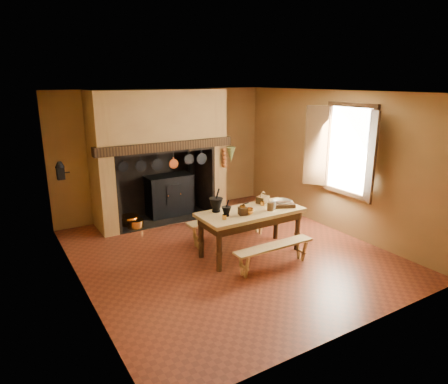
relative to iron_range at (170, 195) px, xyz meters
The scene contains 28 objects.
floor 2.50m from the iron_range, 89.02° to the right, with size 5.50×5.50×0.00m, color maroon.
ceiling 3.37m from the iron_range, 89.02° to the right, with size 5.50×5.50×0.00m, color silver.
back_wall 0.97m from the iron_range, 82.10° to the left, with size 5.00×0.02×2.80m, color olive.
wall_left 3.59m from the iron_range, 135.12° to the right, with size 0.02×5.50×2.80m, color olive.
wall_right 3.65m from the iron_range, 43.91° to the right, with size 0.02×5.50×2.80m, color olive.
wall_front 5.28m from the iron_range, 89.54° to the right, with size 5.00×0.02×2.80m, color olive.
chimney_breast 1.36m from the iron_range, 151.95° to the right, with size 2.95×0.96×2.80m.
iron_range is the anchor object (origin of this frame).
hearth_pans 1.10m from the iron_range, 167.25° to the right, with size 0.51×0.62×0.20m.
hanging_pans 1.12m from the iron_range, 115.02° to the right, with size 1.92×0.29×0.27m.
onion_string 1.49m from the iron_range, 32.25° to the right, with size 0.12×0.10×0.46m, color #AB491F, non-canonical shape.
herb_bunch 1.65m from the iron_range, 28.28° to the right, with size 0.20×0.20×0.35m, color #525E2C.
window 3.91m from the iron_range, 49.98° to the right, with size 0.39×1.75×1.76m.
wall_coffee_mill 2.74m from the iron_range, 159.32° to the right, with size 0.23×0.16×0.31m.
work_table 2.69m from the iron_range, 82.11° to the right, with size 1.85×0.82×0.80m.
bench_front 3.36m from the iron_range, 83.69° to the right, with size 1.45×0.25×0.41m.
bench_back 2.00m from the iron_range, 79.37° to the right, with size 1.71×0.30×0.48m.
mortar_large 2.45m from the iron_range, 94.16° to the right, with size 0.24×0.24×0.41m.
mortar_small 2.72m from the iron_range, 93.00° to the right, with size 0.16×0.16×0.28m.
coffee_grinder 2.80m from the iron_range, 87.32° to the right, with size 0.19×0.16×0.21m.
brass_mug_a 2.84m from the iron_range, 95.22° to the right, with size 0.07×0.07×0.08m, color orange.
brass_mug_b 2.65m from the iron_range, 74.20° to the right, with size 0.07×0.07×0.08m, color orange.
mixing_bowl 2.89m from the iron_range, 68.21° to the right, with size 0.32×0.32×0.08m, color #C1B694.
stoneware_crock 2.93m from the iron_range, 76.76° to the right, with size 0.12×0.12×0.15m, color #50361D.
glass_jar 2.93m from the iron_range, 75.33° to the right, with size 0.08×0.08×0.15m, color beige.
wicker_basket 2.57m from the iron_range, 71.34° to the right, with size 0.27×0.24×0.22m.
wooden_tray 2.97m from the iron_range, 69.86° to the right, with size 0.37×0.26×0.06m, color #3B2712.
brass_cup 2.84m from the iron_range, 85.11° to the right, with size 0.14×0.14×0.11m, color orange.
Camera 1 is at (-3.48, -5.58, 3.00)m, focal length 32.00 mm.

